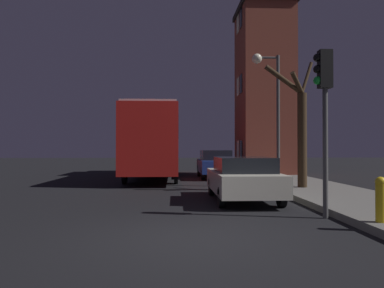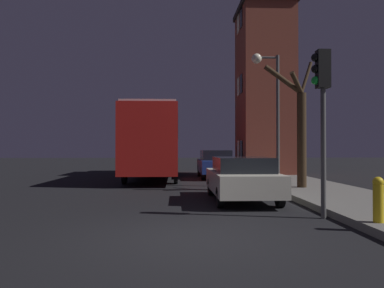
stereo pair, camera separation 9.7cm
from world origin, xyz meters
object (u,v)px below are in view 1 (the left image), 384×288
bus (155,139)px  car_near_lane (243,178)px  fire_hydrant (381,198)px  traffic_light (324,97)px  car_mid_lane (215,163)px  bare_tree (300,128)px  streetlamp (269,93)px

bus → car_near_lane: bus is taller
fire_hydrant → car_near_lane: bearing=113.9°
traffic_light → car_near_lane: 3.94m
car_mid_lane → fire_hydrant: size_ratio=4.91×
bus → car_mid_lane: size_ratio=2.67×
bare_tree → fire_hydrant: bearing=-95.8°
bare_tree → bus: size_ratio=0.41×
traffic_light → bus: size_ratio=0.33×
bare_tree → car_mid_lane: bearing=110.4°
streetlamp → car_mid_lane: size_ratio=1.23×
streetlamp → traffic_light: bearing=-94.1°
car_mid_lane → fire_hydrant: 13.59m
car_mid_lane → bare_tree: bearing=-69.6°
traffic_light → bare_tree: bearing=76.7°
streetlamp → traffic_light: size_ratio=1.38×
streetlamp → fire_hydrant: 9.03m
streetlamp → bus: size_ratio=0.46×
bus → fire_hydrant: (5.20, -14.03, -1.56)m
streetlamp → fire_hydrant: streetlamp is taller
car_near_lane → car_mid_lane: car_mid_lane is taller
bus → fire_hydrant: bus is taller
car_near_lane → fire_hydrant: bearing=-66.1°
streetlamp → traffic_light: 7.11m
bare_tree → bus: (-5.88, 7.30, -0.22)m
bare_tree → bus: bearing=128.9°
streetlamp → bus: streetlamp is taller
car_near_lane → car_mid_lane: bearing=89.2°
streetlamp → car_mid_lane: streetlamp is taller
traffic_light → car_near_lane: size_ratio=0.92×
car_mid_lane → bus: bearing=170.5°
streetlamp → bare_tree: 2.41m
car_mid_lane → traffic_light: bearing=-84.1°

